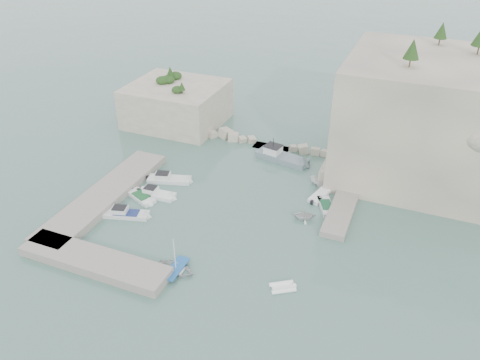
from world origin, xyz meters
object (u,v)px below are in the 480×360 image
at_px(motorboat_b, 157,196).
at_px(tender_east_c, 320,197).
at_px(motorboat_d, 127,216).
at_px(motorboat_a, 169,181).
at_px(inflatable_dinghy, 282,288).
at_px(work_boat, 282,160).
at_px(tender_east_a, 304,219).
at_px(tender_east_b, 326,208).
at_px(motorboat_c, 142,199).
at_px(rowboat, 176,272).
at_px(tender_east_d, 322,186).

bearing_deg(motorboat_b, tender_east_c, 17.75).
bearing_deg(motorboat_d, motorboat_a, 69.58).
xyz_separation_m(inflatable_dinghy, tender_east_c, (-0.60, 18.55, 0.00)).
height_order(inflatable_dinghy, work_boat, work_boat).
height_order(motorboat_d, inflatable_dinghy, motorboat_d).
bearing_deg(work_boat, motorboat_b, -117.01).
xyz_separation_m(tender_east_a, tender_east_b, (2.09, 3.45, 0.00)).
xyz_separation_m(motorboat_c, work_boat, (14.45, 17.59, 0.00)).
bearing_deg(motorboat_a, motorboat_b, -102.12).
bearing_deg(tender_east_c, motorboat_a, 115.65).
height_order(motorboat_a, rowboat, motorboat_a).
relative_size(motorboat_c, rowboat, 1.13).
relative_size(tender_east_a, work_boat, 0.32).
bearing_deg(tender_east_d, motorboat_a, 116.84).
height_order(inflatable_dinghy, tender_east_a, tender_east_a).
xyz_separation_m(rowboat, tender_east_d, (10.68, 23.44, 0.00)).
bearing_deg(motorboat_c, tender_east_b, 41.42).
bearing_deg(work_boat, inflatable_dinghy, -60.73).
bearing_deg(inflatable_dinghy, rowboat, 156.55).
height_order(motorboat_d, work_boat, work_boat).
distance_m(motorboat_c, rowboat, 15.81).
bearing_deg(inflatable_dinghy, tender_east_b, 54.09).
height_order(motorboat_a, motorboat_c, motorboat_a).
distance_m(motorboat_d, inflatable_dinghy, 23.08).
bearing_deg(tender_east_b, work_boat, 16.00).
height_order(tender_east_a, tender_east_c, tender_east_a).
height_order(tender_east_c, tender_east_d, tender_east_d).
relative_size(motorboat_d, rowboat, 1.42).
distance_m(motorboat_d, tender_east_d, 27.32).
relative_size(inflatable_dinghy, tender_east_c, 0.61).
bearing_deg(motorboat_d, motorboat_c, 80.67).
distance_m(tender_east_d, work_boat, 9.19).
distance_m(inflatable_dinghy, tender_east_a, 12.90).
bearing_deg(tender_east_a, motorboat_a, 66.79).
distance_m(motorboat_a, inflatable_dinghy, 26.13).
bearing_deg(inflatable_dinghy, work_boat, 74.91).
bearing_deg(motorboat_a, rowboat, -74.75).
distance_m(motorboat_b, tender_east_b, 23.08).
distance_m(rowboat, inflatable_dinghy, 11.80).
relative_size(motorboat_a, tender_east_c, 1.46).
distance_m(motorboat_d, tender_east_a, 22.78).
distance_m(motorboat_b, motorboat_c, 2.05).
relative_size(motorboat_c, tender_east_c, 1.08).
bearing_deg(motorboat_c, motorboat_a, 101.35).
relative_size(motorboat_a, motorboat_d, 1.08).
bearing_deg(tender_east_b, motorboat_a, 68.22).
height_order(tender_east_a, tender_east_d, tender_east_a).
xyz_separation_m(inflatable_dinghy, tender_east_a, (-1.27, 12.84, 0.00)).
bearing_deg(work_boat, motorboat_c, -118.08).
height_order(rowboat, tender_east_d, tender_east_d).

